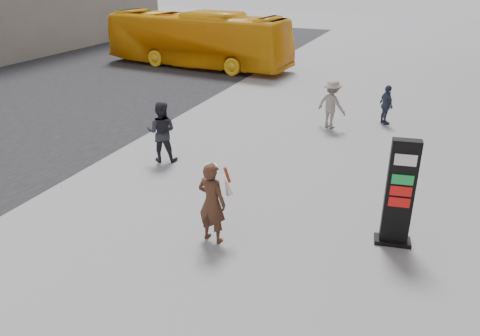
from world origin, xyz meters
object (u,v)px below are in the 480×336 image
at_px(bus, 197,39).
at_px(pedestrian_b, 332,104).
at_px(woman, 212,201).
at_px(pedestrian_c, 386,105).
at_px(pedestrian_a, 162,132).
at_px(info_pylon, 400,194).

distance_m(bus, pedestrian_b, 12.22).
bearing_deg(woman, pedestrian_c, -95.56).
relative_size(pedestrian_a, pedestrian_b, 1.05).
relative_size(woman, pedestrian_b, 1.04).
bearing_deg(pedestrian_a, info_pylon, 144.97).
xyz_separation_m(info_pylon, pedestrian_c, (-1.17, 8.22, -0.45)).
distance_m(pedestrian_a, pedestrian_b, 6.40).
bearing_deg(woman, pedestrian_a, -37.06).
relative_size(woman, pedestrian_a, 0.99).
xyz_separation_m(pedestrian_a, pedestrian_b, (3.99, 5.01, -0.04)).
distance_m(info_pylon, pedestrian_a, 7.23).
height_order(bus, pedestrian_c, bus).
bearing_deg(pedestrian_b, bus, -16.70).
xyz_separation_m(woman, pedestrian_c, (2.45, 9.58, -0.20)).
bearing_deg(bus, woman, -146.43).
bearing_deg(bus, pedestrian_b, -124.32).
bearing_deg(pedestrian_b, woman, 108.26).
bearing_deg(pedestrian_c, pedestrian_a, 103.66).
xyz_separation_m(pedestrian_b, pedestrian_c, (1.78, 1.16, -0.14)).
height_order(pedestrian_b, pedestrian_c, pedestrian_b).
distance_m(bus, pedestrian_a, 13.89).
relative_size(woman, bus, 0.17).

